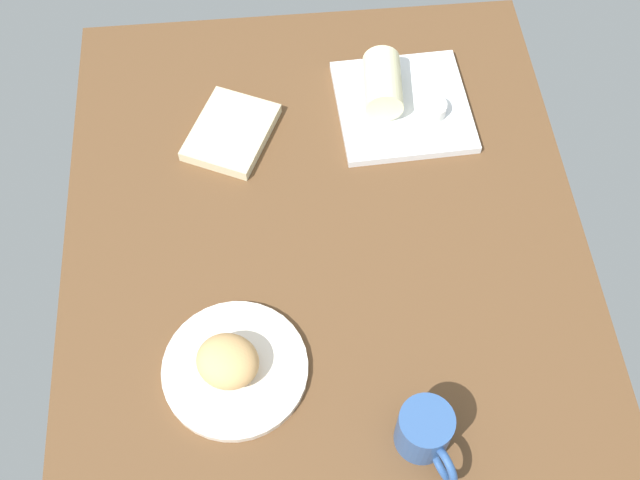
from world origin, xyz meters
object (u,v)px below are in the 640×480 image
object	(u,v)px
coffee_mug	(425,432)
sauce_cup	(431,108)
scone_pastry	(228,361)
book_stack	(231,132)
round_plate	(235,369)
square_plate	(403,106)
breakfast_wrap	(383,83)

from	to	relation	value
coffee_mug	sauce_cup	bearing A→B (deg)	-10.42
scone_pastry	book_stack	xyz separation A→B (cm)	(46.86, -1.74, -3.38)
round_plate	square_plate	bearing A→B (deg)	-33.95
coffee_mug	square_plate	bearing A→B (deg)	-5.74
square_plate	breakfast_wrap	world-z (taller)	breakfast_wrap
scone_pastry	breakfast_wrap	size ratio (longest dim) A/B	0.78
breakfast_wrap	square_plate	bearing A→B (deg)	-25.30
scone_pastry	round_plate	bearing A→B (deg)	-78.17
coffee_mug	round_plate	bearing A→B (deg)	63.42
round_plate	scone_pastry	size ratio (longest dim) A/B	2.34
round_plate	book_stack	distance (cm)	46.71
square_plate	round_plate	bearing A→B (deg)	146.05
sauce_cup	coffee_mug	bearing A→B (deg)	169.58
round_plate	square_plate	xyz separation A→B (cm)	(50.20, -33.80, 0.10)
square_plate	sauce_cup	xyz separation A→B (cm)	(-2.78, -4.81, 2.22)
round_plate	book_stack	world-z (taller)	book_stack
breakfast_wrap	book_stack	size ratio (longest dim) A/B	0.59
book_stack	coffee_mug	distance (cm)	66.01
sauce_cup	book_stack	bearing A→B (deg)	91.12
square_plate	coffee_mug	size ratio (longest dim) A/B	1.99
sauce_cup	scone_pastry	bearing A→B (deg)	140.38
coffee_mug	book_stack	bearing A→B (deg)	23.63
round_plate	sauce_cup	distance (cm)	61.20
square_plate	book_stack	xyz separation A→B (cm)	(-3.51, 32.85, 0.29)
sauce_cup	book_stack	distance (cm)	37.72
breakfast_wrap	book_stack	xyz separation A→B (cm)	(-5.73, 29.00, -4.05)
sauce_cup	breakfast_wrap	distance (cm)	10.22
sauce_cup	breakfast_wrap	world-z (taller)	breakfast_wrap
scone_pastry	breakfast_wrap	distance (cm)	60.92
sauce_cup	book_stack	xyz separation A→B (cm)	(-0.74, 37.66, -1.93)
breakfast_wrap	coffee_mug	size ratio (longest dim) A/B	1.01
book_stack	square_plate	bearing A→B (deg)	-83.90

